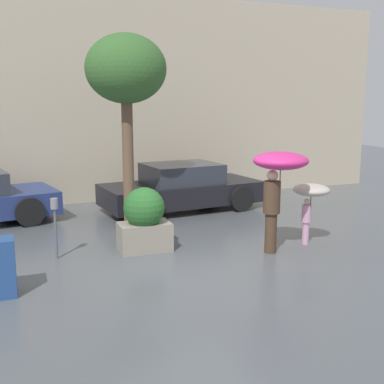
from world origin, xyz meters
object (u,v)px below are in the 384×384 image
(person_adult, at_px, (278,172))
(parking_meter, at_px, (55,215))
(street_tree, at_px, (126,72))
(person_child, at_px, (311,194))
(planter_box, at_px, (144,219))
(parked_car_near, at_px, (182,188))

(person_adult, bearing_deg, parking_meter, -175.58)
(street_tree, bearing_deg, person_child, -37.70)
(street_tree, xyz_separation_m, parking_meter, (-1.79, -1.66, -2.73))
(person_child, bearing_deg, street_tree, 147.42)
(planter_box, xyz_separation_m, street_tree, (0.10, 1.75, 2.93))
(planter_box, height_order, person_child, planter_box)
(planter_box, bearing_deg, parked_car_near, 59.52)
(person_child, bearing_deg, parking_meter, 175.62)
(parked_car_near, relative_size, parking_meter, 3.88)
(person_child, relative_size, parked_car_near, 0.28)
(person_child, xyz_separation_m, street_tree, (-3.23, 2.50, 2.51))
(parked_car_near, height_order, street_tree, street_tree)
(parked_car_near, height_order, parking_meter, parked_car_near)
(parked_car_near, bearing_deg, person_child, -167.68)
(parked_car_near, distance_m, parking_meter, 4.81)
(person_adult, xyz_separation_m, person_child, (0.94, 0.28, -0.54))
(planter_box, relative_size, parking_meter, 1.10)
(person_adult, distance_m, parked_car_near, 4.43)
(parking_meter, bearing_deg, street_tree, 42.72)
(street_tree, height_order, parking_meter, street_tree)
(planter_box, relative_size, parked_car_near, 0.28)
(street_tree, bearing_deg, parking_meter, -137.28)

